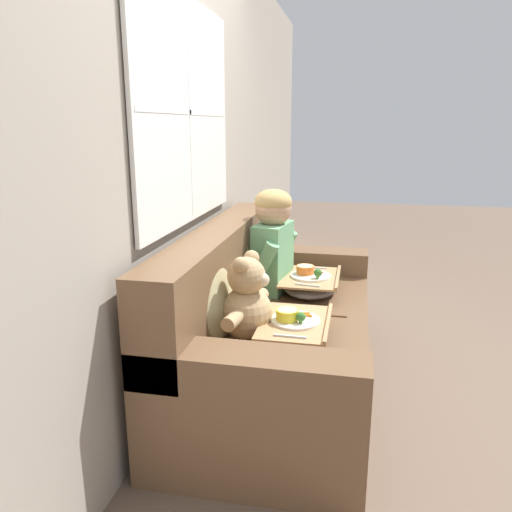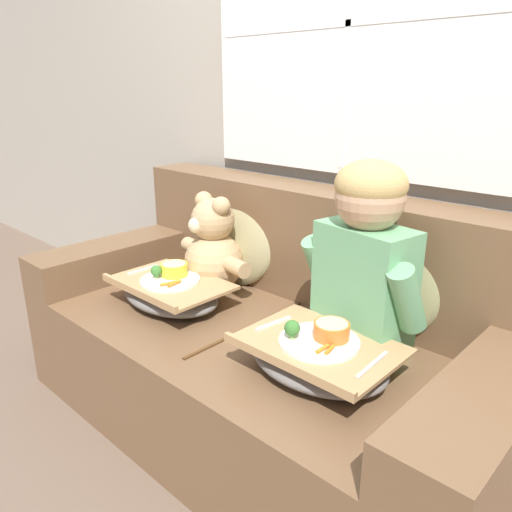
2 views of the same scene
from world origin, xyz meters
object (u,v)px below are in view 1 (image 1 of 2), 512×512
object	(u,v)px
throw_pillow_behind_child	(248,257)
throw_pillow_behind_teddy	(214,295)
lap_tray_teddy	(295,330)
lap_tray_child	(310,283)
couch	(269,332)
teddy_bear	(248,303)
child_figure	(273,236)

from	to	relation	value
throw_pillow_behind_child	throw_pillow_behind_teddy	distance (m)	0.72
lap_tray_teddy	lap_tray_child	bearing A→B (deg)	-0.02
couch	throw_pillow_behind_teddy	world-z (taller)	couch
couch	teddy_bear	world-z (taller)	couch
couch	teddy_bear	xyz separation A→B (m)	(-0.36, 0.04, 0.29)
throw_pillow_behind_teddy	lap_tray_child	distance (m)	0.83
throw_pillow_behind_teddy	teddy_bear	world-z (taller)	throw_pillow_behind_teddy
lap_tray_teddy	throw_pillow_behind_child	bearing A→B (deg)	28.28
child_figure	lap_tray_child	xyz separation A→B (m)	(0.00, -0.23, -0.28)
couch	child_figure	distance (m)	0.59
child_figure	couch	bearing A→B (deg)	-172.89
throw_pillow_behind_child	teddy_bear	size ratio (longest dim) A/B	0.99
couch	lap_tray_child	distance (m)	0.44
teddy_bear	lap_tray_child	size ratio (longest dim) A/B	0.97
lap_tray_child	teddy_bear	bearing A→B (deg)	162.58
teddy_bear	throw_pillow_behind_teddy	bearing A→B (deg)	89.67
throw_pillow_behind_child	child_figure	world-z (taller)	child_figure
teddy_bear	lap_tray_teddy	distance (m)	0.26
child_figure	lap_tray_teddy	size ratio (longest dim) A/B	1.34
throw_pillow_behind_child	child_figure	bearing A→B (deg)	-90.07
throw_pillow_behind_teddy	lap_tray_teddy	bearing A→B (deg)	-90.16
teddy_bear	lap_tray_child	xyz separation A→B (m)	(0.72, -0.23, -0.12)
couch	child_figure	bearing A→B (deg)	7.11
throw_pillow_behind_teddy	throw_pillow_behind_child	bearing A→B (deg)	0.00
lap_tray_child	lap_tray_teddy	world-z (taller)	lap_tray_child
throw_pillow_behind_teddy	couch	bearing A→B (deg)	-29.34
throw_pillow_behind_child	teddy_bear	bearing A→B (deg)	-167.33
throw_pillow_behind_teddy	child_figure	world-z (taller)	child_figure
child_figure	lap_tray_child	bearing A→B (deg)	-89.89
child_figure	lap_tray_child	world-z (taller)	child_figure
lap_tray_teddy	teddy_bear	bearing A→B (deg)	89.97
child_figure	teddy_bear	distance (m)	0.74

